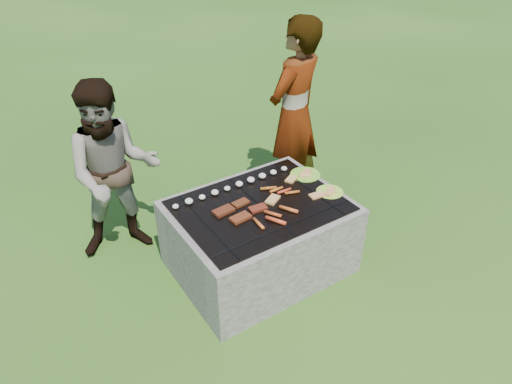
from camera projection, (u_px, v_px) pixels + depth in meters
lawn at (259, 265)px, 3.76m from camera, size 60.00×60.00×0.00m
fire_pit at (259, 239)px, 3.61m from camera, size 1.30×1.00×0.62m
mushrooms at (235, 185)px, 3.62m from camera, size 1.05×0.06×0.04m
pork_slabs at (239, 211)px, 3.34m from camera, size 0.38×0.25×0.02m
sausages at (277, 206)px, 3.39m from camera, size 0.52×0.49×0.03m
bread_on_grate at (292, 192)px, 3.56m from camera, size 0.46×0.40×0.02m
plate_far at (305, 175)px, 3.79m from camera, size 0.33×0.33×0.03m
plate_near at (330, 192)px, 3.58m from camera, size 0.24×0.24×0.03m
cook at (294, 115)px, 4.16m from camera, size 0.74×0.61×1.76m
bystander at (115, 173)px, 3.56m from camera, size 0.85×0.74×1.49m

